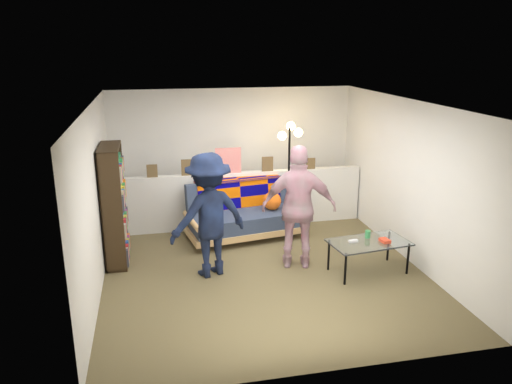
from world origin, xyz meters
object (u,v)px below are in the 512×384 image
(floor_lamp, at_px, (290,154))
(person_right, at_px, (299,207))
(bookshelf, at_px, (114,209))
(person_left, at_px, (209,215))
(futon_sofa, at_px, (245,214))
(coffee_table, at_px, (369,243))

(floor_lamp, relative_size, person_right, 1.03)
(bookshelf, distance_m, person_left, 1.51)
(floor_lamp, relative_size, person_left, 1.06)
(bookshelf, height_order, floor_lamp, floor_lamp)
(futon_sofa, height_order, bookshelf, bookshelf)
(futon_sofa, xyz_separation_m, floor_lamp, (0.86, 0.33, 0.94))
(bookshelf, distance_m, coffee_table, 3.76)
(futon_sofa, relative_size, bookshelf, 1.17)
(coffee_table, height_order, person_left, person_left)
(coffee_table, distance_m, floor_lamp, 2.35)
(coffee_table, relative_size, person_right, 0.65)
(futon_sofa, distance_m, person_left, 1.61)
(bookshelf, height_order, person_left, bookshelf)
(floor_lamp, bearing_deg, person_left, -134.34)
(futon_sofa, height_order, coffee_table, futon_sofa)
(floor_lamp, bearing_deg, coffee_table, -73.75)
(person_right, bearing_deg, floor_lamp, -86.27)
(bookshelf, relative_size, person_left, 1.00)
(floor_lamp, bearing_deg, person_right, -100.98)
(floor_lamp, xyz_separation_m, person_right, (-0.33, -1.68, -0.42))
(floor_lamp, bearing_deg, futon_sofa, -158.82)
(bookshelf, relative_size, floor_lamp, 0.95)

